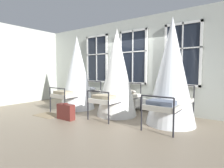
{
  "coord_description": "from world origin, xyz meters",
  "views": [
    {
      "loc": [
        3.15,
        -4.61,
        1.39
      ],
      "look_at": [
        -0.17,
        0.0,
        0.97
      ],
      "focal_mm": 28.6,
      "sensor_mm": 36.0,
      "label": 1
    }
  ],
  "objects_px": {
    "cot_third": "(171,73)",
    "suitcase_dark": "(66,112)",
    "cot_first": "(77,74)",
    "cot_second": "(117,73)"
  },
  "relations": [
    {
      "from": "cot_second",
      "to": "suitcase_dark",
      "type": "relative_size",
      "value": 4.79
    },
    {
      "from": "cot_third",
      "to": "suitcase_dark",
      "type": "bearing_deg",
      "value": 117.86
    },
    {
      "from": "cot_second",
      "to": "suitcase_dark",
      "type": "bearing_deg",
      "value": 145.1
    },
    {
      "from": "cot_first",
      "to": "suitcase_dark",
      "type": "xyz_separation_m",
      "value": [
        0.84,
        -1.26,
        -1.06
      ]
    },
    {
      "from": "cot_third",
      "to": "suitcase_dark",
      "type": "height_order",
      "value": "cot_third"
    },
    {
      "from": "cot_first",
      "to": "cot_third",
      "type": "bearing_deg",
      "value": -90.19
    },
    {
      "from": "cot_third",
      "to": "cot_first",
      "type": "bearing_deg",
      "value": 91.69
    },
    {
      "from": "cot_second",
      "to": "cot_first",
      "type": "bearing_deg",
      "value": 90.77
    },
    {
      "from": "cot_first",
      "to": "suitcase_dark",
      "type": "distance_m",
      "value": 1.86
    },
    {
      "from": "cot_first",
      "to": "cot_second",
      "type": "bearing_deg",
      "value": -90.44
    }
  ]
}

